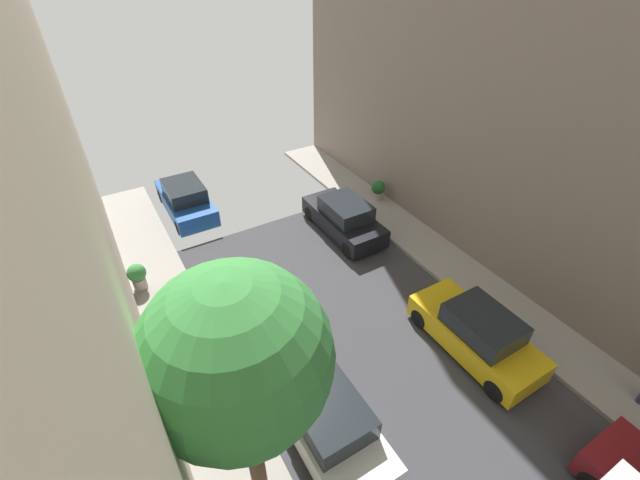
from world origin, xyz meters
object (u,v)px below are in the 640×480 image
parked_car_right_4 (344,218)px  parked_car_left_4 (186,199)px  parked_car_left_3 (326,419)px  potted_plant_0 (378,189)px  parked_car_right_3 (477,333)px  street_tree_0 (236,358)px  potted_plant_3 (137,275)px

parked_car_right_4 → parked_car_left_4: bearing=137.5°
parked_car_left_3 → parked_car_right_4: same height
potted_plant_0 → parked_car_right_4: bearing=-155.1°
parked_car_right_3 → parked_car_right_4: size_ratio=1.00×
parked_car_right_3 → street_tree_0: (-7.40, -0.40, 4.18)m
potted_plant_3 → street_tree_0: bearing=-83.4°
parked_car_left_4 → parked_car_right_4: (5.40, -4.95, 0.00)m
potted_plant_0 → potted_plant_3: size_ratio=0.91×
street_tree_0 → potted_plant_3: 9.45m
parked_car_right_3 → potted_plant_0: (2.82, 8.68, -0.05)m
street_tree_0 → potted_plant_3: (-0.97, 8.42, -4.17)m
parked_car_left_3 → potted_plant_0: bearing=46.7°
parked_car_right_4 → potted_plant_3: (-8.37, 0.64, 0.01)m
parked_car_left_3 → parked_car_right_4: bearing=53.9°
street_tree_0 → potted_plant_0: bearing=41.6°
parked_car_left_3 → potted_plant_0: 11.98m
potted_plant_3 → parked_car_right_3: bearing=-43.8°
parked_car_right_4 → street_tree_0: street_tree_0 is taller
parked_car_right_3 → potted_plant_3: size_ratio=4.10×
parked_car_left_3 → potted_plant_3: bearing=110.3°
parked_car_left_4 → street_tree_0: bearing=-98.9°
potted_plant_0 → parked_car_right_3: bearing=-108.0°
potted_plant_0 → potted_plant_3: bearing=-176.6°
street_tree_0 → potted_plant_0: 14.31m
parked_car_left_3 → parked_car_right_3: size_ratio=1.00×
parked_car_right_4 → potted_plant_3: bearing=175.6°
street_tree_0 → parked_car_right_3: bearing=3.1°
parked_car_right_4 → potted_plant_3: 8.40m
parked_car_right_3 → potted_plant_0: size_ratio=4.52×
parked_car_right_3 → potted_plant_0: 9.13m
parked_car_right_4 → potted_plant_0: 3.11m
parked_car_left_4 → parked_car_right_4: 7.32m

